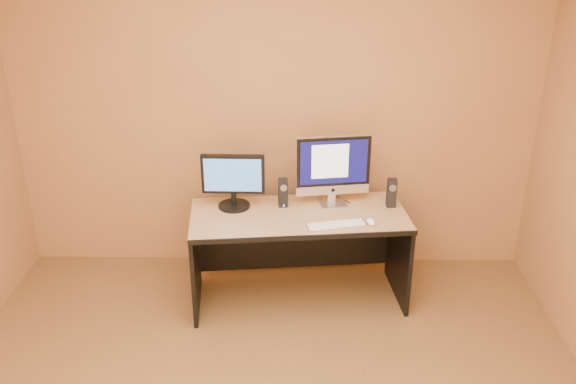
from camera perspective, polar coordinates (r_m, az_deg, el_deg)
walls at (r=2.79m, az=-2.92°, el=-3.82°), size 4.00×4.00×2.60m
desk at (r=4.48m, az=1.00°, el=-6.14°), size 1.59×0.83×0.71m
imac at (r=4.37m, az=4.31°, el=2.00°), size 0.57×0.28×0.52m
second_monitor at (r=4.35m, az=-5.14°, el=0.99°), size 0.46×0.23×0.40m
speaker_left at (r=4.39m, az=-0.46°, el=-0.06°), size 0.07×0.08×0.21m
speaker_right at (r=4.45m, az=9.66°, el=-0.08°), size 0.07×0.07×0.21m
keyboard at (r=4.15m, az=4.54°, el=-3.08°), size 0.42×0.20×0.02m
mouse at (r=4.20m, az=7.77°, el=-2.77°), size 0.07×0.10×0.03m
cable_a at (r=4.56m, az=4.91°, el=-0.59°), size 0.13×0.17×0.01m
cable_b at (r=4.58m, az=4.07°, el=-0.44°), size 0.08×0.16×0.01m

